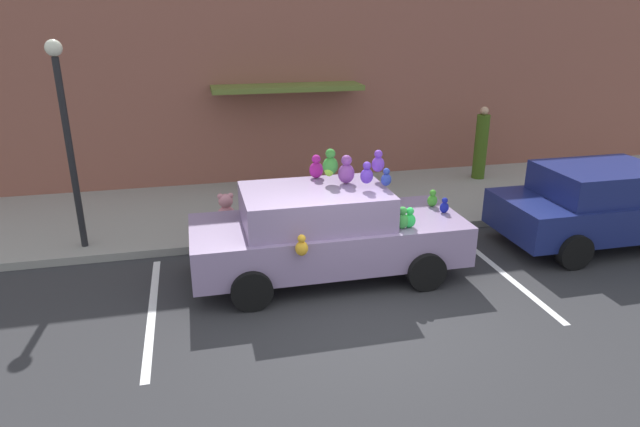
{
  "coord_description": "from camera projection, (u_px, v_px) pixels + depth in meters",
  "views": [
    {
      "loc": [
        -2.23,
        -6.7,
        4.26
      ],
      "look_at": [
        -0.13,
        2.21,
        0.9
      ],
      "focal_mm": 30.91,
      "sensor_mm": 36.0,
      "label": 1
    }
  ],
  "objects": [
    {
      "name": "ground_plane",
      "position": [
        363.0,
        321.0,
        8.07
      ],
      "size": [
        60.0,
        60.0,
        0.0
      ],
      "primitive_type": "plane",
      "color": "#2D2D30"
    },
    {
      "name": "pedestrian_near_shopfront",
      "position": [
        481.0,
        145.0,
        14.18
      ],
      "size": [
        0.33,
        0.33,
        1.86
      ],
      "color": "#3D5A17",
      "rests_on": "sidewalk"
    },
    {
      "name": "plush_covered_car",
      "position": [
        325.0,
        231.0,
        9.22
      ],
      "size": [
        4.54,
        2.05,
        2.14
      ],
      "color": "#8E78A0",
      "rests_on": "ground"
    },
    {
      "name": "street_lamp_post",
      "position": [
        66.0,
        125.0,
        9.5
      ],
      "size": [
        0.28,
        0.28,
        3.69
      ],
      "color": "black",
      "rests_on": "sidewalk"
    },
    {
      "name": "sidewalk",
      "position": [
        298.0,
        206.0,
        12.61
      ],
      "size": [
        24.0,
        4.0,
        0.15
      ],
      "primitive_type": "cube",
      "color": "gray",
      "rests_on": "ground"
    },
    {
      "name": "teddy_bear_on_sidewalk",
      "position": [
        226.0,
        213.0,
        10.92
      ],
      "size": [
        0.4,
        0.34,
        0.77
      ],
      "color": "pink",
      "rests_on": "sidewalk"
    },
    {
      "name": "parking_stripe_front",
      "position": [
        501.0,
        272.0,
        9.59
      ],
      "size": [
        0.12,
        3.6,
        0.01
      ],
      "primitive_type": "cube",
      "color": "silver",
      "rests_on": "ground"
    },
    {
      "name": "parking_stripe_rear",
      "position": [
        152.0,
        311.0,
        8.33
      ],
      "size": [
        0.12,
        3.6,
        0.01
      ],
      "primitive_type": "cube",
      "color": "silver",
      "rests_on": "ground"
    },
    {
      "name": "parked_sedan_behind",
      "position": [
        604.0,
        204.0,
        10.55
      ],
      "size": [
        4.2,
        2.03,
        1.54
      ],
      "color": "navy",
      "rests_on": "ground"
    },
    {
      "name": "storefront_building",
      "position": [
        279.0,
        58.0,
        13.49
      ],
      "size": [
        24.0,
        1.25,
        6.4
      ],
      "color": "brown",
      "rests_on": "ground"
    }
  ]
}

